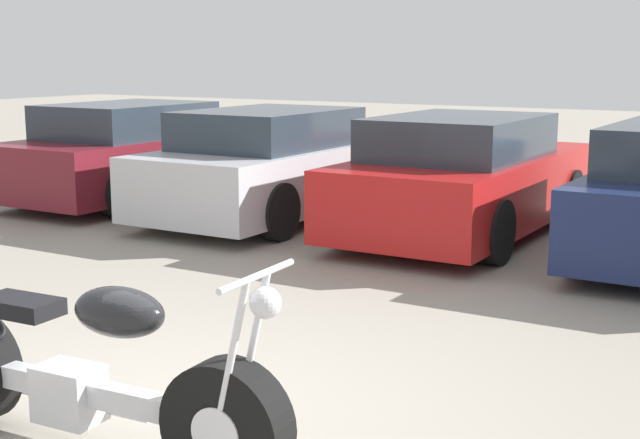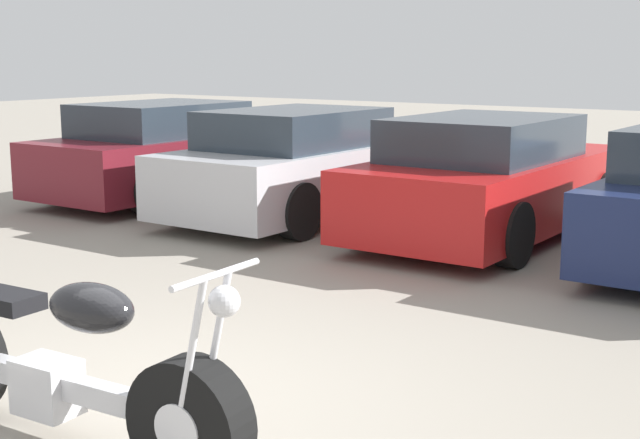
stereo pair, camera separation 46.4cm
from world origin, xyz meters
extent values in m
plane|color=gray|center=(0.00, 0.00, 0.00)|extent=(60.00, 60.00, 0.00)
cylinder|color=black|center=(0.94, -0.35, 0.33)|extent=(0.66, 0.24, 0.65)
cylinder|color=silver|center=(0.94, -0.35, 0.33)|extent=(0.27, 0.23, 0.26)
cube|color=silver|center=(0.07, -0.40, 0.34)|extent=(1.33, 0.18, 0.12)
cube|color=silver|center=(-0.05, -0.40, 0.31)|extent=(0.35, 0.26, 0.30)
ellipsoid|color=black|center=(0.31, -0.38, 0.80)|extent=(0.54, 0.33, 0.25)
cube|color=black|center=(-0.36, -0.42, 0.74)|extent=(0.45, 0.26, 0.09)
cylinder|color=silver|center=(1.03, -0.43, 0.70)|extent=(0.22, 0.05, 0.76)
cylinder|color=silver|center=(1.02, -0.25, 0.70)|extent=(0.22, 0.05, 0.76)
cylinder|color=silver|center=(1.12, -0.34, 1.08)|extent=(0.07, 0.62, 0.03)
sphere|color=silver|center=(1.16, -0.33, 0.96)|extent=(0.15, 0.15, 0.15)
cylinder|color=silver|center=(-0.30, -0.28, 0.21)|extent=(1.33, 0.15, 0.08)
cube|color=maroon|center=(-5.37, 6.06, 0.54)|extent=(1.78, 4.24, 0.75)
cube|color=#28333D|center=(-5.37, 5.81, 1.15)|extent=(1.57, 2.21, 0.46)
cylinder|color=black|center=(-6.20, 7.38, 0.33)|extent=(0.20, 0.66, 0.66)
cylinder|color=black|center=(-4.54, 7.38, 0.33)|extent=(0.20, 0.66, 0.66)
cylinder|color=black|center=(-6.20, 4.75, 0.33)|extent=(0.20, 0.66, 0.66)
cylinder|color=black|center=(-4.54, 4.75, 0.33)|extent=(0.20, 0.66, 0.66)
cube|color=#BCBCC1|center=(-2.88, 5.92, 0.54)|extent=(1.78, 4.24, 0.75)
cube|color=#28333D|center=(-2.88, 5.67, 1.15)|extent=(1.57, 2.21, 0.46)
cylinder|color=black|center=(-3.71, 7.24, 0.33)|extent=(0.20, 0.66, 0.66)
cylinder|color=black|center=(-2.05, 7.24, 0.33)|extent=(0.20, 0.66, 0.66)
cylinder|color=black|center=(-3.71, 4.61, 0.33)|extent=(0.20, 0.66, 0.66)
cylinder|color=black|center=(-2.05, 4.61, 0.33)|extent=(0.20, 0.66, 0.66)
cube|color=red|center=(-0.40, 6.07, 0.54)|extent=(1.78, 4.24, 0.75)
cube|color=#28333D|center=(-0.40, 5.81, 1.15)|extent=(1.57, 2.21, 0.46)
cylinder|color=black|center=(-1.23, 7.38, 0.33)|extent=(0.20, 0.66, 0.66)
cylinder|color=black|center=(0.43, 7.38, 0.33)|extent=(0.20, 0.66, 0.66)
cylinder|color=black|center=(-1.23, 4.75, 0.33)|extent=(0.20, 0.66, 0.66)
cylinder|color=black|center=(0.43, 4.75, 0.33)|extent=(0.20, 0.66, 0.66)
cylinder|color=black|center=(1.25, 4.77, 0.33)|extent=(0.20, 0.66, 0.66)
camera|label=1|loc=(3.35, -3.53, 2.07)|focal=50.00mm
camera|label=2|loc=(3.74, -3.27, 2.07)|focal=50.00mm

